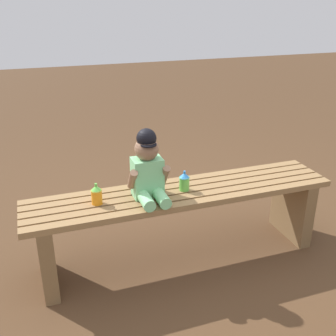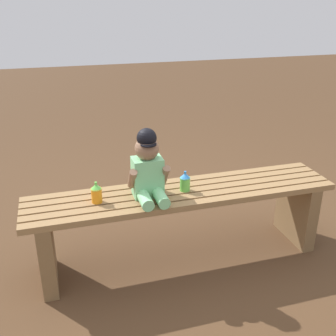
{
  "view_description": "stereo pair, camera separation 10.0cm",
  "coord_description": "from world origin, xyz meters",
  "px_view_note": "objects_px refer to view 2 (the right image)",
  "views": [
    {
      "loc": [
        -0.79,
        -2.01,
        1.54
      ],
      "look_at": [
        -0.11,
        -0.05,
        0.65
      ],
      "focal_mm": 43.13,
      "sensor_mm": 36.0,
      "label": 1
    },
    {
      "loc": [
        -0.69,
        -2.04,
        1.54
      ],
      "look_at": [
        -0.11,
        -0.05,
        0.65
      ],
      "focal_mm": 43.13,
      "sensor_mm": 36.0,
      "label": 2
    }
  ],
  "objects_px": {
    "sippy_cup_right": "(185,181)",
    "child_figure": "(148,168)",
    "sippy_cup_left": "(96,192)",
    "park_bench": "(182,213)"
  },
  "relations": [
    {
      "from": "park_bench",
      "to": "sippy_cup_right",
      "type": "height_order",
      "value": "sippy_cup_right"
    },
    {
      "from": "child_figure",
      "to": "park_bench",
      "type": "bearing_deg",
      "value": 3.34
    },
    {
      "from": "sippy_cup_left",
      "to": "sippy_cup_right",
      "type": "xyz_separation_m",
      "value": [
        0.52,
        0.0,
        0.0
      ]
    },
    {
      "from": "sippy_cup_left",
      "to": "sippy_cup_right",
      "type": "bearing_deg",
      "value": 0.0
    },
    {
      "from": "sippy_cup_right",
      "to": "child_figure",
      "type": "bearing_deg",
      "value": -175.63
    },
    {
      "from": "park_bench",
      "to": "child_figure",
      "type": "bearing_deg",
      "value": -176.66
    },
    {
      "from": "child_figure",
      "to": "sippy_cup_right",
      "type": "height_order",
      "value": "child_figure"
    },
    {
      "from": "park_bench",
      "to": "sippy_cup_left",
      "type": "height_order",
      "value": "sippy_cup_left"
    },
    {
      "from": "child_figure",
      "to": "sippy_cup_left",
      "type": "relative_size",
      "value": 3.26
    },
    {
      "from": "park_bench",
      "to": "sippy_cup_right",
      "type": "relative_size",
      "value": 14.99
    }
  ]
}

